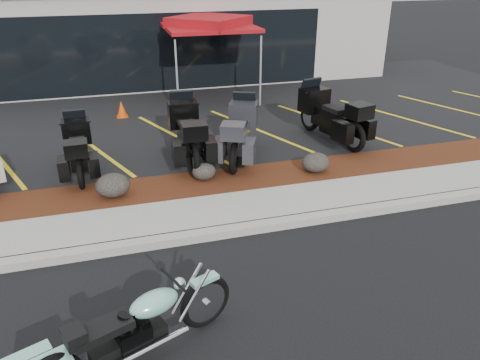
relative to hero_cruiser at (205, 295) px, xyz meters
name	(u,v)px	position (x,y,z in m)	size (l,w,h in m)	color
ground	(239,264)	(0.79, 1.19, -0.49)	(90.00, 90.00, 0.00)	black
curb	(225,232)	(0.79, 2.09, -0.42)	(24.00, 0.25, 0.15)	gray
sidewalk	(215,213)	(0.79, 2.79, -0.42)	(24.00, 1.20, 0.15)	gray
mulch_bed	(202,186)	(0.79, 3.99, -0.41)	(24.00, 1.20, 0.16)	#34160C
upper_lot	(166,113)	(0.79, 9.39, -0.42)	(26.00, 9.60, 0.15)	black
dealership_building	(142,24)	(0.79, 15.66, 1.52)	(18.00, 8.16, 4.00)	#A39F93
boulder_left	(113,185)	(-1.02, 3.86, -0.09)	(0.67, 0.56, 0.47)	black
boulder_mid	(204,172)	(0.87, 4.13, -0.15)	(0.51, 0.42, 0.36)	black
boulder_right	(315,162)	(3.30, 3.85, -0.11)	(0.61, 0.51, 0.43)	black
hero_cruiser	(205,295)	(0.00, 0.00, 0.00)	(2.79, 0.71, 0.98)	#7EC5AA
touring_black_front	(77,135)	(-1.68, 5.96, 0.28)	(2.12, 0.81, 1.24)	black
touring_black_mid	(183,119)	(0.79, 6.21, 0.38)	(2.46, 0.94, 1.43)	black
touring_grey	(244,119)	(2.26, 5.85, 0.35)	(2.38, 0.91, 1.38)	#2D2D32
touring_black_rear	(310,105)	(4.30, 6.46, 0.38)	(2.48, 0.95, 1.44)	black
traffic_cone	(122,109)	(-0.56, 9.13, -0.10)	(0.31, 0.31, 0.49)	#CA4206
popup_canopy	(209,24)	(2.47, 10.49, 2.04)	(3.01, 3.01, 2.63)	silver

